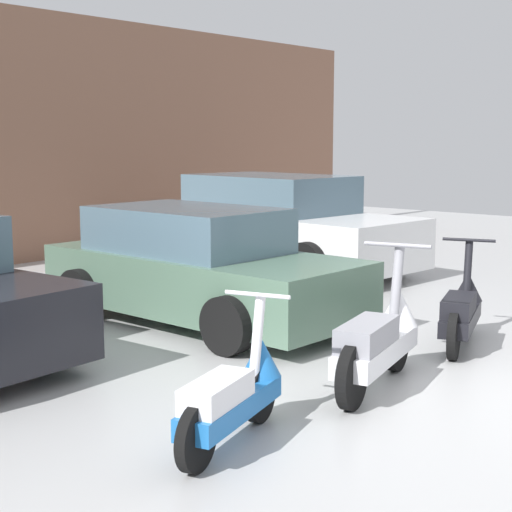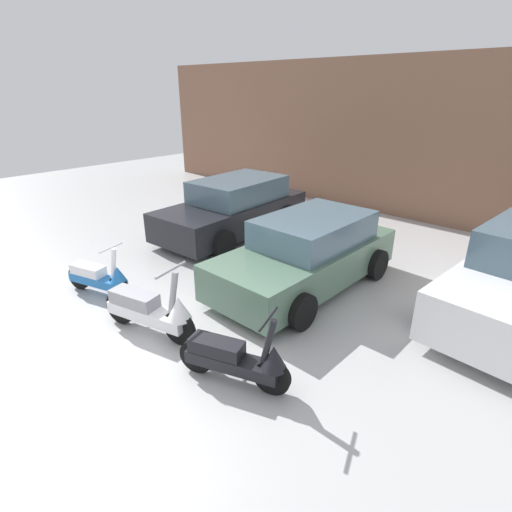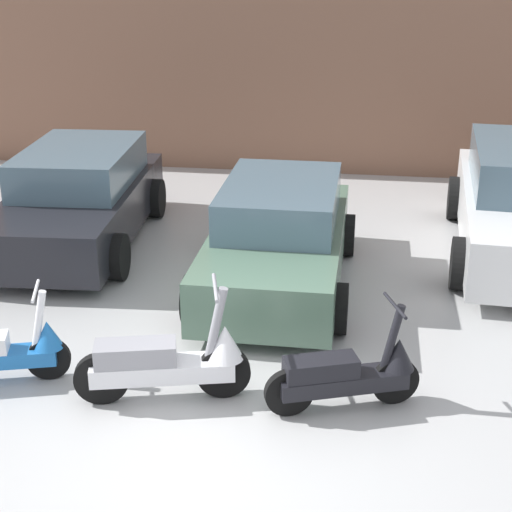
{
  "view_description": "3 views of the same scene",
  "coord_description": "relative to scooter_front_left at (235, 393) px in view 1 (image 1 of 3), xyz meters",
  "views": [
    {
      "loc": [
        -5.75,
        -2.56,
        2.0
      ],
      "look_at": [
        -0.03,
        2.45,
        0.86
      ],
      "focal_mm": 55.0,
      "sensor_mm": 36.0,
      "label": 1
    },
    {
      "loc": [
        3.97,
        -1.82,
        3.28
      ],
      "look_at": [
        0.05,
        2.4,
        0.85
      ],
      "focal_mm": 28.0,
      "sensor_mm": 36.0,
      "label": 2
    },
    {
      "loc": [
        1.24,
        -5.33,
        3.96
      ],
      "look_at": [
        0.11,
        2.43,
        0.79
      ],
      "focal_mm": 55.0,
      "sensor_mm": 36.0,
      "label": 3
    }
  ],
  "objects": [
    {
      "name": "car_rear_right",
      "position": [
        5.54,
        4.19,
        0.36
      ],
      "size": [
        2.29,
        4.39,
        1.45
      ],
      "rotation": [
        0.0,
        0.0,
        -1.64
      ],
      "color": "white",
      "rests_on": "ground_plane"
    },
    {
      "name": "car_rear_center",
      "position": [
        2.32,
        2.7,
        0.26
      ],
      "size": [
        1.8,
        3.7,
        1.25
      ],
      "rotation": [
        0.0,
        0.0,
        -1.57
      ],
      "color": "#51705B",
      "rests_on": "ground_plane"
    },
    {
      "name": "scooter_front_left",
      "position": [
        0.0,
        0.0,
        0.0
      ],
      "size": [
        1.32,
        0.64,
        0.95
      ],
      "rotation": [
        0.0,
        0.0,
        0.29
      ],
      "color": "black",
      "rests_on": "ground_plane"
    },
    {
      "name": "ground_plane",
      "position": [
        2.09,
        -0.83,
        -0.34
      ],
      "size": [
        28.0,
        28.0,
        0.0
      ],
      "primitive_type": "plane",
      "color": "#B2B2B2"
    },
    {
      "name": "scooter_front_right",
      "position": [
        1.65,
        -0.08,
        0.06
      ],
      "size": [
        1.59,
        0.71,
        1.13
      ],
      "rotation": [
        0.0,
        0.0,
        0.24
      ],
      "color": "black",
      "rests_on": "ground_plane"
    },
    {
      "name": "scooter_front_center",
      "position": [
        3.28,
        0.02,
        0.02
      ],
      "size": [
        1.39,
        0.73,
        1.01
      ],
      "rotation": [
        0.0,
        0.0,
        0.35
      ],
      "color": "black",
      "rests_on": "ground_plane"
    }
  ]
}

